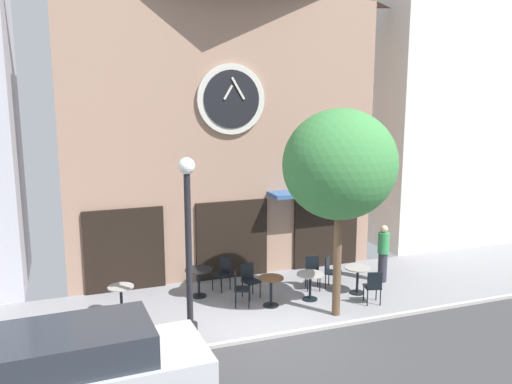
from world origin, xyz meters
name	(u,v)px	position (x,y,z in m)	size (l,w,h in m)	color
ground_plane	(299,357)	(0.00, -0.94, -0.02)	(25.37, 10.22, 0.13)	gray
clock_building	(220,100)	(0.15, 5.23, 5.17)	(9.23, 3.40, 10.02)	#9E7A66
neighbor_building_right	(434,67)	(8.89, 6.55, 6.31)	(5.83, 4.80, 12.62)	silver
street_lamp	(189,249)	(-1.94, 0.61, 2.06)	(0.36, 0.36, 4.05)	black
street_tree	(340,165)	(1.72, 0.65, 3.71)	(2.75, 2.48, 5.04)	brown
cafe_table_near_door	(121,296)	(-3.24, 2.38, 0.51)	(0.63, 0.63, 0.76)	black
cafe_table_near_curb	(199,277)	(-1.16, 2.96, 0.55)	(0.73, 0.73, 0.77)	black
cafe_table_rightmost	(271,287)	(0.41, 1.70, 0.52)	(0.65, 0.65, 0.77)	black
cafe_table_center	(310,281)	(1.54, 1.74, 0.51)	(0.71, 0.71, 0.72)	black
cafe_table_center_left	(358,275)	(2.94, 1.71, 0.52)	(0.70, 0.70, 0.74)	black
cafe_chair_by_entrance	(249,278)	(0.11, 2.49, 0.53)	(0.50, 0.50, 0.90)	black
cafe_chair_under_awning	(239,286)	(-0.35, 1.99, 0.53)	(0.51, 0.51, 0.90)	black
cafe_chair_right_end	(373,285)	(2.92, 0.88, 0.53)	(0.49, 0.49, 0.90)	black
cafe_chair_mid_row	(223,271)	(-0.39, 3.25, 0.53)	(0.55, 0.55, 0.90)	black
cafe_chair_corner	(330,269)	(2.45, 2.34, 0.53)	(0.57, 0.57, 0.90)	black
cafe_chair_near_tree	(313,270)	(1.96, 2.46, 0.53)	(0.50, 0.50, 0.90)	black
pedestrian_green	(383,253)	(4.10, 2.27, 0.86)	(0.34, 0.34, 1.67)	#2D2D38
parked_car_silver	(80,372)	(-4.31, -1.50, 0.76)	(4.36, 2.15, 1.55)	#B7BABF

